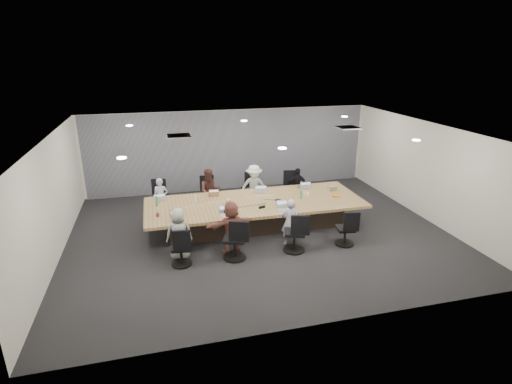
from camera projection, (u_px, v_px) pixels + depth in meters
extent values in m
cube|color=black|center=(260.00, 233.00, 10.87)|extent=(10.00, 8.00, 0.00)
cube|color=white|center=(260.00, 131.00, 9.94)|extent=(10.00, 8.00, 0.00)
cube|color=silver|center=(231.00, 150.00, 14.06)|extent=(10.00, 0.00, 2.80)
cube|color=silver|center=(321.00, 256.00, 6.76)|extent=(10.00, 0.00, 2.80)
cube|color=silver|center=(51.00, 201.00, 9.23)|extent=(0.00, 8.00, 2.80)
cube|color=silver|center=(426.00, 171.00, 11.59)|extent=(0.00, 8.00, 2.80)
cube|color=gray|center=(231.00, 150.00, 13.99)|extent=(9.80, 0.04, 2.80)
cube|color=#31251D|center=(255.00, 215.00, 11.22)|extent=(4.80, 1.40, 0.66)
cube|color=#A98553|center=(255.00, 203.00, 11.10)|extent=(6.00, 2.20, 0.08)
imported|color=#9FB0C1|center=(161.00, 198.00, 11.77)|extent=(0.47, 0.34, 1.18)
cube|color=#B2B2B7|center=(161.00, 199.00, 11.22)|extent=(0.36, 0.28, 0.02)
imported|color=#442623|center=(210.00, 191.00, 12.09)|extent=(0.69, 0.55, 1.36)
cube|color=#8C6647|center=(213.00, 195.00, 11.56)|extent=(0.31, 0.23, 0.02)
imported|color=silver|center=(254.00, 187.00, 12.41)|extent=(0.95, 0.61, 1.40)
cube|color=#B2B2B7|center=(259.00, 191.00, 11.89)|extent=(0.37, 0.28, 0.02)
imported|color=black|center=(297.00, 186.00, 12.77)|extent=(0.71, 0.30, 1.20)
cube|color=#B2B2B7|center=(303.00, 187.00, 12.22)|extent=(0.34, 0.25, 0.02)
imported|color=#9FA59F|center=(179.00, 234.00, 9.37)|extent=(0.62, 0.41, 1.26)
cube|color=#8C6647|center=(177.00, 220.00, 9.84)|extent=(0.34, 0.25, 0.02)
imported|color=brown|center=(231.00, 227.00, 9.66)|extent=(1.27, 0.61, 1.32)
cube|color=#B2B2B7|center=(227.00, 215.00, 10.13)|extent=(0.35, 0.25, 0.02)
imported|color=#A8A9BE|center=(290.00, 222.00, 10.02)|extent=(0.51, 0.39, 1.24)
cube|color=#B2B2B7|center=(283.00, 210.00, 10.48)|extent=(0.29, 0.21, 0.02)
cylinder|color=#439E56|center=(157.00, 201.00, 10.71)|extent=(0.10, 0.10, 0.28)
cylinder|color=#439E56|center=(301.00, 195.00, 11.26)|extent=(0.09, 0.09, 0.24)
cylinder|color=silver|center=(196.00, 199.00, 10.98)|extent=(0.07, 0.07, 0.20)
cylinder|color=white|center=(228.00, 201.00, 10.98)|extent=(0.10, 0.10, 0.11)
cylinder|color=white|center=(308.00, 194.00, 11.49)|extent=(0.10, 0.10, 0.10)
cylinder|color=brown|center=(158.00, 215.00, 10.06)|extent=(0.09, 0.09, 0.10)
cube|color=black|center=(234.00, 206.00, 10.70)|extent=(0.16, 0.13, 0.03)
cube|color=black|center=(278.00, 200.00, 11.15)|extent=(0.17, 0.14, 0.03)
cube|color=black|center=(262.00, 207.00, 10.59)|extent=(0.18, 0.10, 0.07)
cube|color=gray|center=(332.00, 188.00, 11.96)|extent=(0.26, 0.19, 0.13)
cube|color=orange|center=(337.00, 196.00, 11.42)|extent=(0.24, 0.22, 0.04)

